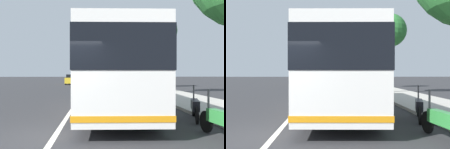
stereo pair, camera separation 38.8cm
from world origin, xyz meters
The scene contains 12 objects.
ground_plane centered at (0.00, 0.00, 0.00)m, with size 220.00×220.00×0.00m, color #2D2D30.
sidewalk_curb centered at (10.00, -6.86, 0.07)m, with size 110.00×3.60×0.14m, color #B2ADA3.
lane_divider_line centered at (10.00, 0.00, 0.00)m, with size 110.00×0.16×0.01m, color silver.
coach_bus centered at (5.26, -2.02, 1.92)m, with size 11.73×3.07×3.30m.
motorcycle_nearest_curb centered at (-0.28, -4.40, 0.48)m, with size 2.27×0.36×1.26m.
motorcycle_angled centered at (2.54, -4.78, 0.47)m, with size 2.22×0.76×1.25m.
car_side_street centered at (24.10, -2.33, 0.71)m, with size 4.01×1.89×1.51m.
car_far_distant centered at (33.01, 2.37, 0.71)m, with size 4.59×1.96×1.50m.
car_behind_bus centered at (41.77, 2.25, 0.71)m, with size 4.08×1.99×1.53m.
car_oncoming centered at (45.02, -2.51, 0.73)m, with size 4.26×2.04×1.51m.
roadside_tree_mid_block centered at (14.74, -6.61, 5.21)m, with size 2.80×2.80×6.71m.
roadside_tree_far_block centered at (23.26, -7.22, 4.76)m, with size 2.67×2.67×6.13m.
Camera 2 is at (-6.78, -1.49, 1.73)m, focal length 41.40 mm.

